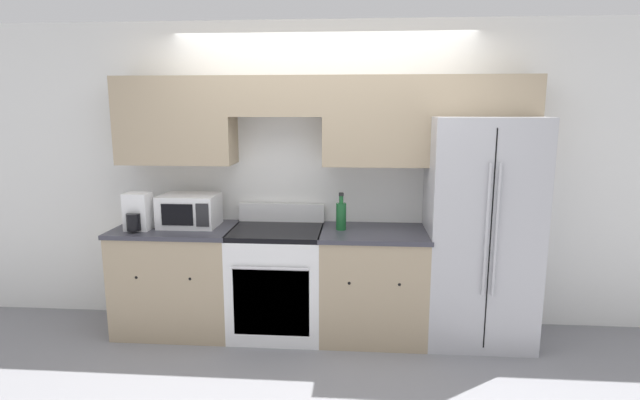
{
  "coord_description": "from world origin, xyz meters",
  "views": [
    {
      "loc": [
        0.31,
        -3.64,
        1.89
      ],
      "look_at": [
        -0.0,
        0.31,
        1.15
      ],
      "focal_mm": 28.0,
      "sensor_mm": 36.0,
      "label": 1
    }
  ],
  "objects_px": {
    "oven_range": "(277,281)",
    "refrigerator": "(478,230)",
    "bottle": "(341,215)",
    "microwave": "(190,210)"
  },
  "relations": [
    {
      "from": "bottle",
      "to": "refrigerator",
      "type": "bearing_deg",
      "value": 2.45
    },
    {
      "from": "microwave",
      "to": "refrigerator",
      "type": "bearing_deg",
      "value": 0.53
    },
    {
      "from": "microwave",
      "to": "bottle",
      "type": "relative_size",
      "value": 1.54
    },
    {
      "from": "oven_range",
      "to": "refrigerator",
      "type": "height_order",
      "value": "refrigerator"
    },
    {
      "from": "refrigerator",
      "to": "oven_range",
      "type": "bearing_deg",
      "value": -177.26
    },
    {
      "from": "microwave",
      "to": "oven_range",
      "type": "bearing_deg",
      "value": -4.34
    },
    {
      "from": "oven_range",
      "to": "microwave",
      "type": "xyz_separation_m",
      "value": [
        -0.75,
        0.06,
        0.58
      ]
    },
    {
      "from": "oven_range",
      "to": "refrigerator",
      "type": "relative_size",
      "value": 0.58
    },
    {
      "from": "oven_range",
      "to": "bottle",
      "type": "bearing_deg",
      "value": 3.35
    },
    {
      "from": "oven_range",
      "to": "microwave",
      "type": "distance_m",
      "value": 0.95
    }
  ]
}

